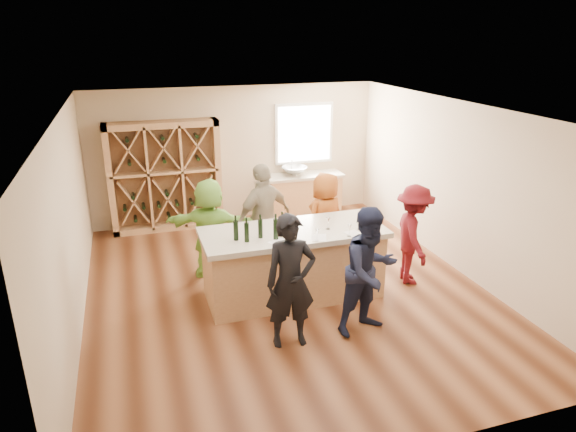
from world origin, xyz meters
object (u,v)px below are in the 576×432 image
object	(u,v)px
wine_rack	(165,176)
wine_bottle_c	(260,229)
person_near_right	(370,271)
wine_bottle_d	(276,229)
person_far_left	(210,228)
wine_bottle_e	(282,226)
wine_bottle_b	(247,232)
tasting_counter_base	(293,266)
person_far_right	(325,219)
wine_bottle_a	(236,231)
person_near_left	(291,282)
sink	(295,171)
person_far_mid	(264,218)
person_server	(413,235)

from	to	relation	value
wine_rack	wine_bottle_c	world-z (taller)	wine_rack
wine_bottle_c	person_near_right	bearing A→B (deg)	-42.06
wine_rack	wine_bottle_d	size ratio (longest dim) A/B	7.40
wine_rack	person_far_left	distance (m)	2.47
wine_bottle_e	wine_bottle_b	bearing A→B (deg)	-172.30
wine_bottle_b	tasting_counter_base	bearing A→B (deg)	16.53
wine_bottle_e	wine_bottle_c	bearing A→B (deg)	178.25
person_far_right	wine_bottle_d	bearing A→B (deg)	22.44
person_near_right	person_far_left	size ratio (longest dim) A/B	1.06
person_near_right	wine_bottle_c	bearing A→B (deg)	123.40
tasting_counter_base	person_near_right	size ratio (longest dim) A/B	1.48
wine_bottle_a	person_far_left	distance (m)	1.27
wine_bottle_e	person_far_right	xyz separation A→B (m)	(1.12, 1.15, -0.41)
person_far_right	wine_bottle_e	bearing A→B (deg)	22.95
wine_bottle_c	person_near_left	distance (m)	1.11
wine_rack	person_near_right	size ratio (longest dim) A/B	1.25
wine_bottle_b	person_far_left	bearing A→B (deg)	103.36
sink	person_far_mid	xyz separation A→B (m)	(-1.33, -2.41, -0.09)
wine_bottle_a	person_near_right	size ratio (longest dim) A/B	0.16
person_near_right	person_far_mid	distance (m)	2.38
wine_bottle_a	wine_bottle_c	world-z (taller)	wine_bottle_a
wine_bottle_b	person_far_right	xyz separation A→B (m)	(1.66, 1.22, -0.41)
wine_bottle_b	person_near_left	bearing A→B (deg)	-71.49
person_near_right	wine_bottle_a	bearing A→B (deg)	129.96
wine_bottle_b	wine_bottle_c	size ratio (longest dim) A/B	1.02
sink	person_server	distance (m)	3.63
wine_bottle_c	person_far_left	world-z (taller)	person_far_left
person_far_right	wine_bottle_b	bearing A→B (deg)	13.66
tasting_counter_base	wine_bottle_b	distance (m)	1.07
person_far_left	wine_bottle_a	bearing A→B (deg)	119.86
wine_bottle_c	person_far_mid	distance (m)	1.24
wine_bottle_a	wine_bottle_c	size ratio (longest dim) A/B	1.05
wine_bottle_e	person_near_right	bearing A→B (deg)	-50.63
wine_rack	person_near_left	size ratio (longest dim) A/B	1.24
wine_bottle_c	wine_bottle_d	bearing A→B (deg)	-30.84
wine_bottle_c	person_far_right	size ratio (longest dim) A/B	0.17
person_far_right	person_near_right	bearing A→B (deg)	61.02
person_near_left	person_far_left	size ratio (longest dim) A/B	1.06
person_near_right	person_server	xyz separation A→B (m)	(1.30, 1.10, -0.07)
person_far_mid	person_far_right	bearing A→B (deg)	155.54
wine_bottle_c	sink	bearing A→B (deg)	64.63
sink	person_far_mid	world-z (taller)	person_far_mid
sink	person_near_right	world-z (taller)	person_near_right
person_server	person_far_right	distance (m)	1.53
wine_bottle_a	person_near_right	bearing A→B (deg)	-35.50
person_server	person_far_right	size ratio (longest dim) A/B	1.00
wine_bottle_b	person_far_left	distance (m)	1.39
wine_bottle_c	person_far_right	xyz separation A→B (m)	(1.44, 1.14, -0.41)
wine_bottle_a	wine_bottle_d	size ratio (longest dim) A/B	0.95
tasting_counter_base	person_server	xyz separation A→B (m)	(1.96, -0.12, 0.31)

